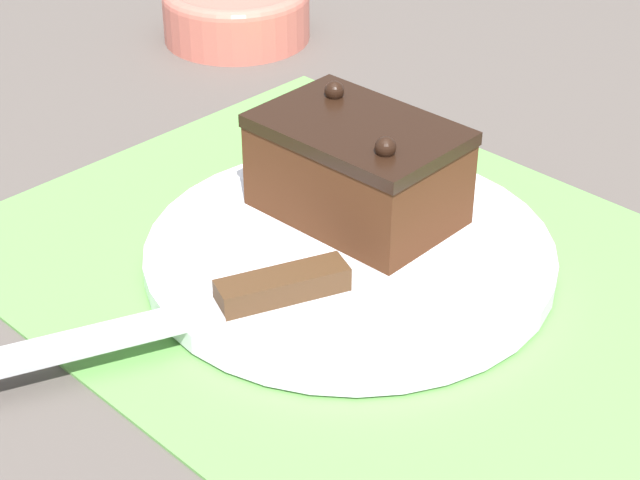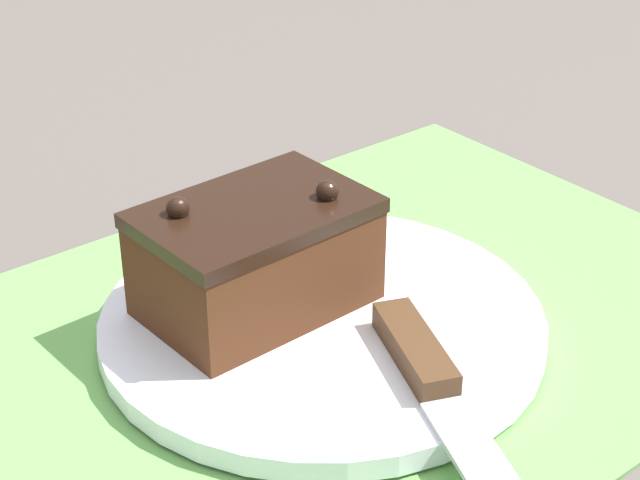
% 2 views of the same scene
% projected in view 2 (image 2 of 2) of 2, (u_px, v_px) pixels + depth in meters
% --- Properties ---
extents(ground_plane, '(3.00, 3.00, 0.00)m').
position_uv_depth(ground_plane, '(351.00, 325.00, 0.59)').
color(ground_plane, '#544C47').
extents(placemat_woven, '(0.46, 0.34, 0.00)m').
position_uv_depth(placemat_woven, '(351.00, 322.00, 0.59)').
color(placemat_woven, '#609E4C').
rests_on(placemat_woven, ground_plane).
extents(cake_plate, '(0.24, 0.24, 0.01)m').
position_uv_depth(cake_plate, '(323.00, 324.00, 0.57)').
color(cake_plate, white).
rests_on(cake_plate, placemat_woven).
extents(chocolate_cake, '(0.12, 0.08, 0.07)m').
position_uv_depth(chocolate_cake, '(256.00, 256.00, 0.56)').
color(chocolate_cake, '#472614').
rests_on(chocolate_cake, cake_plate).
extents(serving_knife, '(0.11, 0.22, 0.01)m').
position_uv_depth(serving_knife, '(444.00, 398.00, 0.50)').
color(serving_knife, '#472D19').
rests_on(serving_knife, cake_plate).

